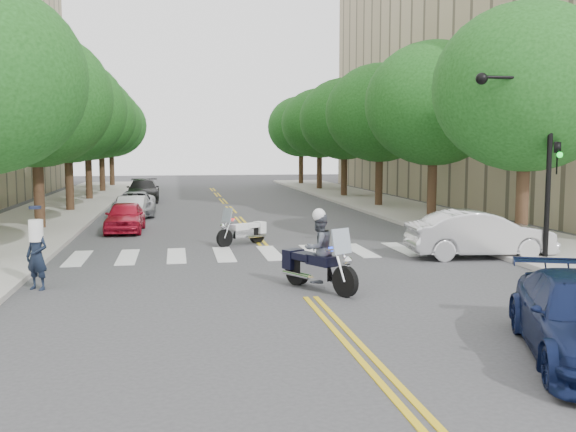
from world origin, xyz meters
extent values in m
plane|color=#38383A|center=(0.00, 0.00, 0.00)|extent=(140.00, 140.00, 0.00)
cube|color=#9E9991|center=(-9.50, 22.00, 0.07)|extent=(5.00, 60.00, 0.15)
cube|color=#9E9991|center=(9.50, 22.00, 0.07)|extent=(5.00, 60.00, 0.15)
cylinder|color=#382316|center=(-8.80, 14.00, 1.66)|extent=(0.44, 0.44, 3.32)
ellipsoid|color=#174413|center=(-8.80, 14.00, 5.56)|extent=(6.40, 6.40, 5.76)
cylinder|color=#382316|center=(-8.80, 22.00, 1.66)|extent=(0.44, 0.44, 3.32)
ellipsoid|color=#174413|center=(-8.80, 22.00, 5.56)|extent=(6.40, 6.40, 5.76)
cylinder|color=#382316|center=(-8.80, 30.00, 1.66)|extent=(0.44, 0.44, 3.32)
ellipsoid|color=#174413|center=(-8.80, 30.00, 5.56)|extent=(6.40, 6.40, 5.76)
cylinder|color=#382316|center=(-8.80, 38.00, 1.66)|extent=(0.44, 0.44, 3.32)
ellipsoid|color=#174413|center=(-8.80, 38.00, 5.56)|extent=(6.40, 6.40, 5.76)
cylinder|color=#382316|center=(-8.80, 46.00, 1.66)|extent=(0.44, 0.44, 3.32)
ellipsoid|color=#174413|center=(-8.80, 46.00, 5.56)|extent=(6.40, 6.40, 5.76)
cylinder|color=#382316|center=(8.80, 6.00, 1.66)|extent=(0.44, 0.44, 3.32)
ellipsoid|color=#174413|center=(8.80, 6.00, 5.56)|extent=(6.40, 6.40, 5.76)
cylinder|color=#382316|center=(8.80, 14.00, 1.66)|extent=(0.44, 0.44, 3.32)
ellipsoid|color=#174413|center=(8.80, 14.00, 5.56)|extent=(6.40, 6.40, 5.76)
cylinder|color=#382316|center=(8.80, 22.00, 1.66)|extent=(0.44, 0.44, 3.32)
ellipsoid|color=#174413|center=(8.80, 22.00, 5.56)|extent=(6.40, 6.40, 5.76)
cylinder|color=#382316|center=(8.80, 30.00, 1.66)|extent=(0.44, 0.44, 3.32)
ellipsoid|color=#174413|center=(8.80, 30.00, 5.56)|extent=(6.40, 6.40, 5.76)
cylinder|color=#382316|center=(8.80, 38.00, 1.66)|extent=(0.44, 0.44, 3.32)
ellipsoid|color=#174413|center=(8.80, 38.00, 5.56)|extent=(6.40, 6.40, 5.76)
cylinder|color=#382316|center=(8.80, 46.00, 1.66)|extent=(0.44, 0.44, 3.32)
ellipsoid|color=#174413|center=(8.80, 46.00, 5.56)|extent=(6.40, 6.40, 5.76)
cylinder|color=black|center=(8.20, 3.50, 3.00)|extent=(0.16, 0.16, 6.00)
cylinder|color=black|center=(7.00, 3.50, 5.60)|extent=(2.40, 0.10, 0.10)
sphere|color=black|center=(5.90, 3.50, 5.55)|extent=(0.36, 0.36, 0.36)
imported|color=black|center=(8.45, 3.50, 3.20)|extent=(0.16, 0.20, 1.00)
sphere|color=#0CCC26|center=(8.45, 3.35, 3.30)|extent=(0.18, 0.18, 0.18)
cylinder|color=black|center=(0.82, -0.10, 0.37)|extent=(0.50, 0.72, 0.75)
cylinder|color=black|center=(-0.05, 1.43, 0.37)|extent=(0.54, 0.75, 0.75)
cube|color=silver|center=(0.36, 0.71, 0.49)|extent=(0.79, 1.03, 0.35)
cube|color=black|center=(0.41, 0.62, 0.77)|extent=(0.72, 0.86, 0.24)
cube|color=black|center=(0.11, 1.14, 0.79)|extent=(0.68, 0.74, 0.18)
cube|color=black|center=(-0.13, 1.57, 0.66)|extent=(0.58, 0.52, 0.49)
cube|color=#8C99A5|center=(0.75, 0.02, 1.32)|extent=(0.56, 0.42, 0.60)
cube|color=red|center=(0.77, 0.25, 1.12)|extent=(0.15, 0.15, 0.09)
cube|color=#0C26E5|center=(0.54, 0.12, 1.12)|extent=(0.15, 0.15, 0.09)
imported|color=#474C56|center=(0.36, 0.71, 1.06)|extent=(1.05, 0.98, 1.73)
sphere|color=silver|center=(0.36, 0.71, 1.87)|extent=(0.33, 0.33, 0.33)
cylinder|color=black|center=(-1.41, 8.05, 0.32)|extent=(0.61, 0.47, 0.65)
cylinder|color=black|center=(-0.15, 8.90, 0.32)|extent=(0.63, 0.50, 0.65)
cube|color=silver|center=(-0.74, 8.50, 0.43)|extent=(0.88, 0.73, 0.30)
cube|color=white|center=(-0.82, 8.45, 0.66)|extent=(0.74, 0.65, 0.21)
cube|color=white|center=(-0.38, 8.74, 0.68)|extent=(0.65, 0.61, 0.15)
cube|color=white|center=(-0.03, 8.98, 0.57)|extent=(0.47, 0.51, 0.43)
cube|color=#8C99A5|center=(-1.31, 8.12, 1.14)|extent=(0.39, 0.48, 0.52)
cube|color=red|center=(-1.11, 8.11, 0.97)|extent=(0.13, 0.13, 0.08)
cube|color=#0C26E5|center=(-1.24, 8.30, 0.97)|extent=(0.13, 0.13, 0.08)
imported|color=black|center=(-6.50, 2.00, 0.84)|extent=(0.73, 0.66, 1.68)
imported|color=silver|center=(6.50, 4.50, 0.76)|extent=(4.73, 2.01, 1.52)
imported|color=#B6132B|center=(-5.20, 13.00, 0.64)|extent=(1.60, 3.79, 1.28)
imported|color=silver|center=(-5.20, 17.10, 0.59)|extent=(1.39, 3.65, 1.19)
imported|color=#929398|center=(-5.20, 19.50, 0.62)|extent=(2.14, 4.52, 1.25)
imported|color=black|center=(-5.20, 28.50, 0.73)|extent=(2.14, 5.09, 1.47)
imported|color=#A8A9AD|center=(-5.20, 32.51, 0.65)|extent=(1.67, 3.88, 1.31)
camera|label=1|loc=(-3.08, -14.50, 3.50)|focal=40.00mm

